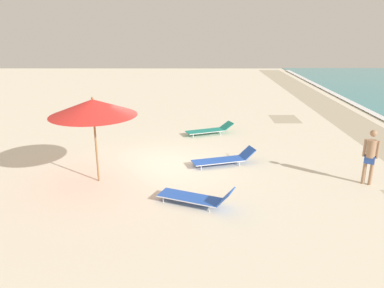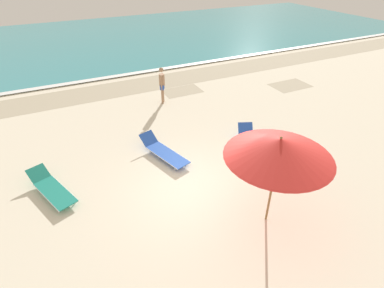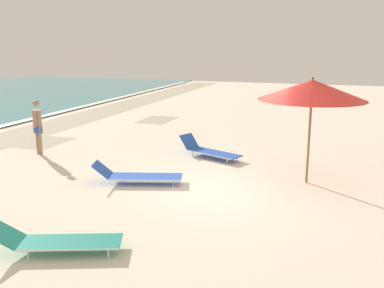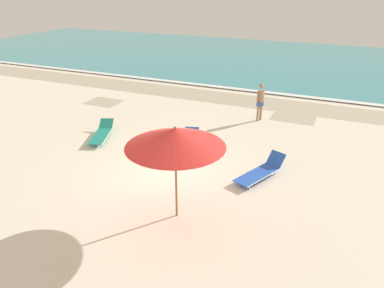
{
  "view_description": "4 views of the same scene",
  "coord_description": "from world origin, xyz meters",
  "views": [
    {
      "loc": [
        12.19,
        1.21,
        4.81
      ],
      "look_at": [
        0.67,
        1.17,
        1.08
      ],
      "focal_mm": 35.0,
      "sensor_mm": 36.0,
      "label": 1
    },
    {
      "loc": [
        -3.31,
        -6.21,
        6.34
      ],
      "look_at": [
        0.55,
        1.67,
        0.66
      ],
      "focal_mm": 28.0,
      "sensor_mm": 36.0,
      "label": 2
    },
    {
      "loc": [
        -9.78,
        -2.41,
        3.49
      ],
      "look_at": [
        1.13,
        1.31,
        0.8
      ],
      "focal_mm": 40.0,
      "sensor_mm": 36.0,
      "label": 3
    },
    {
      "loc": [
        5.07,
        -9.75,
        6.2
      ],
      "look_at": [
        0.37,
        1.1,
        0.88
      ],
      "focal_mm": 35.0,
      "sensor_mm": 36.0,
      "label": 4
    }
  ],
  "objects": [
    {
      "name": "ground_plane",
      "position": [
        0.0,
        0.01,
        -0.08
      ],
      "size": [
        60.0,
        60.0,
        0.16
      ],
      "color": "beige"
    },
    {
      "name": "ocean_water",
      "position": [
        0.0,
        20.54,
        0.03
      ],
      "size": [
        60.0,
        19.04,
        0.07
      ],
      "color": "teal",
      "rests_on": "ground_plane"
    },
    {
      "name": "beach_umbrella",
      "position": [
        1.16,
        -1.81,
        2.39
      ],
      "size": [
        2.66,
        2.66,
        2.71
      ],
      "color": "olive",
      "rests_on": "ground_plane"
    },
    {
      "name": "sun_lounger_under_umbrella",
      "position": [
        -4.12,
        1.96,
        0.21
      ],
      "size": [
        1.34,
        2.25,
        0.48
      ],
      "rotation": [
        0.0,
        0.0,
        0.37
      ],
      "color": "#1E8475",
      "rests_on": "ground_plane"
    },
    {
      "name": "sun_lounger_beside_umbrella",
      "position": [
        2.8,
        1.31,
        0.22
      ],
      "size": [
        1.39,
        2.2,
        0.61
      ],
      "rotation": [
        0.0,
        0.0,
        -0.4
      ],
      "color": "blue",
      "rests_on": "ground_plane"
    },
    {
      "name": "sun_lounger_near_water_left",
      "position": [
        -0.29,
        2.31,
        0.21
      ],
      "size": [
        1.24,
        2.34,
        0.54
      ],
      "rotation": [
        0.0,
        0.0,
        0.3
      ],
      "color": "blue",
      "rests_on": "ground_plane"
    },
    {
      "name": "beachgoer_wading_adult",
      "position": [
        1.39,
        6.64,
        1.0
      ],
      "size": [
        0.3,
        0.4,
        1.76
      ],
      "rotation": [
        0.0,
        0.0,
        4.2
      ],
      "color": "#A37A5B",
      "rests_on": "ground_plane"
    }
  ]
}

